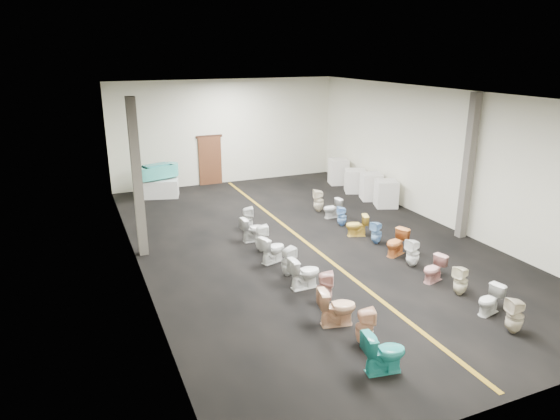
{
  "coord_description": "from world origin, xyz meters",
  "views": [
    {
      "loc": [
        -6.36,
        -12.94,
        5.67
      ],
      "look_at": [
        -0.43,
        1.0,
        0.79
      ],
      "focal_mm": 32.0,
      "sensor_mm": 36.0,
      "label": 1
    }
  ],
  "objects_px": {
    "toilet_right_9": "(332,208)",
    "display_table": "(158,188)",
    "toilet_left_0": "(384,352)",
    "toilet_right_6": "(377,233)",
    "toilet_left_7": "(261,238)",
    "toilet_right_5": "(396,243)",
    "toilet_right_2": "(461,281)",
    "toilet_left_2": "(337,307)",
    "toilet_left_1": "(365,327)",
    "toilet_left_4": "(304,273)",
    "bathtub": "(157,171)",
    "appliance_crate_b": "(371,186)",
    "toilet_right_1": "(490,300)",
    "toilet_left_3": "(324,288)",
    "toilet_left_5": "(288,262)",
    "toilet_right_3": "(434,269)",
    "toilet_right_10": "(319,201)",
    "toilet_left_9": "(247,219)",
    "toilet_right_8": "(342,216)",
    "toilet_left_8": "(253,229)",
    "appliance_crate_d": "(338,172)",
    "appliance_crate_a": "(386,194)",
    "toilet_left_6": "(272,249)",
    "appliance_crate_c": "(355,181)",
    "toilet_right_0": "(515,316)",
    "toilet_right_4": "(413,253)",
    "toilet_right_7": "(357,225)"
  },
  "relations": [
    {
      "from": "display_table",
      "to": "toilet_left_2",
      "type": "bearing_deg",
      "value": -81.01
    },
    {
      "from": "toilet_right_2",
      "to": "toilet_left_3",
      "type": "bearing_deg",
      "value": -114.38
    },
    {
      "from": "toilet_left_1",
      "to": "toilet_right_9",
      "type": "bearing_deg",
      "value": -6.93
    },
    {
      "from": "toilet_left_3",
      "to": "appliance_crate_a",
      "type": "bearing_deg",
      "value": -21.19
    },
    {
      "from": "appliance_crate_c",
      "to": "toilet_right_9",
      "type": "height_order",
      "value": "appliance_crate_c"
    },
    {
      "from": "appliance_crate_d",
      "to": "toilet_left_4",
      "type": "height_order",
      "value": "appliance_crate_d"
    },
    {
      "from": "appliance_crate_c",
      "to": "toilet_left_1",
      "type": "height_order",
      "value": "appliance_crate_c"
    },
    {
      "from": "toilet_right_4",
      "to": "toilet_right_7",
      "type": "xyz_separation_m",
      "value": [
        -0.17,
        2.63,
        -0.04
      ]
    },
    {
      "from": "toilet_left_7",
      "to": "toilet_right_10",
      "type": "distance_m",
      "value": 4.26
    },
    {
      "from": "toilet_right_1",
      "to": "toilet_right_2",
      "type": "distance_m",
      "value": 0.98
    },
    {
      "from": "toilet_left_1",
      "to": "toilet_left_4",
      "type": "relative_size",
      "value": 0.99
    },
    {
      "from": "toilet_left_5",
      "to": "toilet_right_3",
      "type": "xyz_separation_m",
      "value": [
        3.28,
        -1.78,
        -0.05
      ]
    },
    {
      "from": "toilet_left_0",
      "to": "appliance_crate_c",
      "type": "bearing_deg",
      "value": -19.64
    },
    {
      "from": "toilet_right_3",
      "to": "toilet_right_1",
      "type": "bearing_deg",
      "value": -13.24
    },
    {
      "from": "toilet_left_3",
      "to": "toilet_right_0",
      "type": "distance_m",
      "value": 4.05
    },
    {
      "from": "toilet_left_4",
      "to": "toilet_left_6",
      "type": "xyz_separation_m",
      "value": [
        -0.13,
        1.78,
        -0.02
      ]
    },
    {
      "from": "toilet_right_8",
      "to": "toilet_right_10",
      "type": "bearing_deg",
      "value": -164.5
    },
    {
      "from": "appliance_crate_d",
      "to": "toilet_right_0",
      "type": "height_order",
      "value": "appliance_crate_d"
    },
    {
      "from": "toilet_left_0",
      "to": "toilet_right_9",
      "type": "distance_m",
      "value": 8.89
    },
    {
      "from": "bathtub",
      "to": "toilet_right_1",
      "type": "relative_size",
      "value": 2.71
    },
    {
      "from": "appliance_crate_c",
      "to": "bathtub",
      "type": "bearing_deg",
      "value": 162.53
    },
    {
      "from": "display_table",
      "to": "toilet_left_8",
      "type": "xyz_separation_m",
      "value": [
        1.86,
        -6.05,
        0.03
      ]
    },
    {
      "from": "toilet_left_8",
      "to": "toilet_right_3",
      "type": "bearing_deg",
      "value": -146.33
    },
    {
      "from": "appliance_crate_b",
      "to": "toilet_left_8",
      "type": "xyz_separation_m",
      "value": [
        -5.85,
        -2.42,
        -0.15
      ]
    },
    {
      "from": "toilet_left_1",
      "to": "toilet_right_10",
      "type": "xyz_separation_m",
      "value": [
        3.16,
        8.13,
        0.01
      ]
    },
    {
      "from": "toilet_left_4",
      "to": "toilet_right_2",
      "type": "relative_size",
      "value": 1.1
    },
    {
      "from": "appliance_crate_b",
      "to": "toilet_left_1",
      "type": "height_order",
      "value": "appliance_crate_b"
    },
    {
      "from": "toilet_right_8",
      "to": "toilet_right_5",
      "type": "bearing_deg",
      "value": 19.52
    },
    {
      "from": "toilet_left_9",
      "to": "toilet_right_8",
      "type": "height_order",
      "value": "toilet_left_9"
    },
    {
      "from": "toilet_left_1",
      "to": "toilet_left_4",
      "type": "distance_m",
      "value": 2.77
    },
    {
      "from": "toilet_left_7",
      "to": "toilet_left_6",
      "type": "bearing_deg",
      "value": -172.36
    },
    {
      "from": "toilet_right_1",
      "to": "toilet_right_9",
      "type": "xyz_separation_m",
      "value": [
        0.02,
        7.35,
        0.01
      ]
    },
    {
      "from": "appliance_crate_b",
      "to": "toilet_left_7",
      "type": "distance_m",
      "value": 6.77
    },
    {
      "from": "bathtub",
      "to": "appliance_crate_b",
      "type": "relative_size",
      "value": 1.7
    },
    {
      "from": "toilet_right_9",
      "to": "display_table",
      "type": "bearing_deg",
      "value": -136.13
    },
    {
      "from": "display_table",
      "to": "toilet_right_1",
      "type": "xyz_separation_m",
      "value": [
        5.19,
        -12.37,
        -0.02
      ]
    },
    {
      "from": "toilet_left_0",
      "to": "bathtub",
      "type": "bearing_deg",
      "value": 16.81
    },
    {
      "from": "bathtub",
      "to": "toilet_left_7",
      "type": "bearing_deg",
      "value": -93.48
    },
    {
      "from": "toilet_left_0",
      "to": "toilet_left_3",
      "type": "height_order",
      "value": "toilet_left_3"
    },
    {
      "from": "toilet_left_9",
      "to": "display_table",
      "type": "bearing_deg",
      "value": 33.73
    },
    {
      "from": "toilet_right_2",
      "to": "toilet_right_5",
      "type": "bearing_deg",
      "value": 169.42
    },
    {
      "from": "toilet_right_3",
      "to": "appliance_crate_c",
      "type": "bearing_deg",
      "value": 147.04
    },
    {
      "from": "toilet_right_1",
      "to": "toilet_right_10",
      "type": "distance_m",
      "value": 8.15
    },
    {
      "from": "toilet_right_4",
      "to": "toilet_left_2",
      "type": "bearing_deg",
      "value": -68.99
    },
    {
      "from": "toilet_left_2",
      "to": "toilet_left_0",
      "type": "bearing_deg",
      "value": -169.03
    },
    {
      "from": "toilet_left_7",
      "to": "toilet_right_5",
      "type": "relative_size",
      "value": 1.05
    },
    {
      "from": "appliance_crate_b",
      "to": "toilet_right_6",
      "type": "relative_size",
      "value": 1.49
    },
    {
      "from": "toilet_left_0",
      "to": "toilet_right_6",
      "type": "xyz_separation_m",
      "value": [
        3.46,
        5.47,
        -0.06
      ]
    },
    {
      "from": "toilet_left_8",
      "to": "toilet_left_1",
      "type": "bearing_deg",
      "value": 178.3
    },
    {
      "from": "appliance_crate_a",
      "to": "toilet_right_0",
      "type": "bearing_deg",
      "value": -107.3
    }
  ]
}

